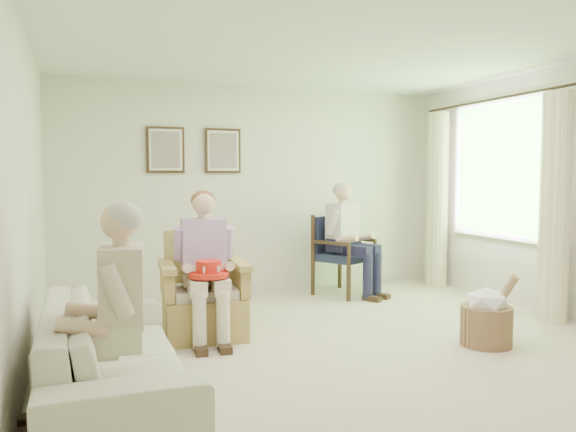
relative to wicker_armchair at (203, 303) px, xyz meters
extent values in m
plane|color=beige|center=(1.08, -0.95, -0.30)|extent=(5.50, 5.50, 0.00)
cube|color=silver|center=(1.08, 1.80, 1.00)|extent=(5.00, 0.04, 2.60)
cube|color=silver|center=(-1.42, -0.95, 1.00)|extent=(0.04, 5.50, 2.60)
cube|color=white|center=(1.08, -0.95, 2.30)|extent=(5.00, 5.50, 0.02)
cube|color=#2D6B23|center=(3.55, 0.25, 1.25)|extent=(0.02, 1.40, 1.50)
cube|color=white|center=(3.54, 0.25, 2.03)|extent=(0.04, 1.52, 0.06)
cube|color=white|center=(3.54, 0.25, 0.47)|extent=(0.04, 1.52, 0.06)
cylinder|color=#382114|center=(3.45, 0.25, 2.05)|extent=(0.03, 2.50, 0.03)
cylinder|color=#FBEAC4|center=(3.41, -0.73, 0.85)|extent=(0.34, 0.34, 2.30)
cylinder|color=#FBEAC4|center=(3.41, 1.23, 0.85)|extent=(0.34, 0.34, 2.30)
cube|color=#382114|center=(-0.07, 1.77, 1.48)|extent=(0.45, 0.03, 0.55)
cube|color=silver|center=(-0.07, 1.75, 1.48)|extent=(0.39, 0.01, 0.49)
cube|color=tan|center=(-0.07, 1.74, 1.48)|extent=(0.33, 0.01, 0.43)
cube|color=#382114|center=(0.63, 1.77, 1.48)|extent=(0.45, 0.03, 0.55)
cube|color=silver|center=(0.63, 1.75, 1.48)|extent=(0.39, 0.01, 0.49)
cube|color=tan|center=(0.63, 1.74, 1.48)|extent=(0.33, 0.01, 0.43)
cube|color=tan|center=(0.00, -0.03, -0.12)|extent=(0.71, 0.69, 0.37)
cube|color=beige|center=(0.00, -0.06, 0.11)|extent=(0.55, 0.53, 0.09)
cube|color=tan|center=(0.00, 0.26, 0.37)|extent=(0.66, 0.20, 0.56)
cube|color=tan|center=(-0.33, -0.03, 0.21)|extent=(0.09, 0.64, 0.27)
cube|color=tan|center=(0.33, -0.03, 0.21)|extent=(0.09, 0.64, 0.27)
cylinder|color=black|center=(1.73, 0.91, -0.09)|extent=(0.05, 0.05, 0.42)
cylinder|color=black|center=(2.30, 0.91, -0.09)|extent=(0.05, 0.05, 0.42)
cylinder|color=black|center=(1.73, 1.44, -0.09)|extent=(0.05, 0.05, 0.42)
cylinder|color=black|center=(2.30, 1.44, -0.09)|extent=(0.05, 0.05, 0.42)
cube|color=#1B213B|center=(2.02, 1.18, 0.16)|extent=(0.55, 0.53, 0.10)
cube|color=#1B213B|center=(2.02, 1.43, 0.42)|extent=(0.51, 0.07, 0.48)
imported|color=beige|center=(-0.87, -1.29, 0.02)|extent=(2.18, 0.85, 0.64)
cube|color=beige|center=(0.00, -0.06, 0.27)|extent=(0.40, 0.26, 0.16)
cube|color=#C298D7|center=(0.00, -0.04, 0.55)|extent=(0.39, 0.24, 0.46)
sphere|color=#DDAD8E|center=(0.00, -0.05, 0.92)|extent=(0.21, 0.21, 0.21)
ellipsoid|color=brown|center=(0.00, -0.02, 0.94)|extent=(0.22, 0.22, 0.18)
cube|color=beige|center=(-0.10, -0.28, 0.22)|extent=(0.14, 0.44, 0.13)
cube|color=beige|center=(0.10, -0.28, 0.22)|extent=(0.14, 0.44, 0.13)
cylinder|color=beige|center=(-0.10, -0.48, -0.04)|extent=(0.12, 0.12, 0.47)
cylinder|color=beige|center=(0.10, -0.48, -0.04)|extent=(0.12, 0.12, 0.47)
cube|color=#1A1937|center=(2.02, 1.18, 0.32)|extent=(0.40, 0.26, 0.16)
cube|color=silver|center=(2.02, 1.20, 0.60)|extent=(0.39, 0.24, 0.46)
sphere|color=#DDAD8E|center=(2.02, 1.19, 0.97)|extent=(0.21, 0.21, 0.21)
ellipsoid|color=#B7B2AD|center=(2.02, 1.21, 1.00)|extent=(0.22, 0.22, 0.18)
cube|color=#1A1937|center=(1.92, 0.96, 0.27)|extent=(0.14, 0.44, 0.13)
cube|color=#1A1937|center=(2.12, 0.96, 0.27)|extent=(0.14, 0.44, 0.13)
cylinder|color=#1A1937|center=(1.92, 0.76, -0.01)|extent=(0.12, 0.12, 0.52)
cylinder|color=#1A1937|center=(2.12, 0.76, -0.01)|extent=(0.12, 0.12, 0.52)
cube|color=beige|center=(-0.87, -1.65, 0.25)|extent=(0.42, 0.26, 0.16)
cube|color=#C9B19C|center=(-0.87, -1.63, 0.53)|extent=(0.41, 0.24, 0.46)
sphere|color=#DDAD8E|center=(-0.87, -1.64, 0.90)|extent=(0.21, 0.21, 0.21)
ellipsoid|color=#B7B2AD|center=(-0.87, -1.61, 0.92)|extent=(0.22, 0.22, 0.18)
cube|color=beige|center=(-0.97, -1.87, 0.20)|extent=(0.14, 0.44, 0.13)
cube|color=beige|center=(-0.77, -1.87, 0.20)|extent=(0.14, 0.44, 0.13)
cylinder|color=beige|center=(-0.97, -2.07, -0.05)|extent=(0.12, 0.12, 0.45)
cylinder|color=beige|center=(-0.77, -2.07, -0.05)|extent=(0.12, 0.12, 0.45)
cylinder|color=red|center=(-0.02, -0.34, 0.32)|extent=(0.34, 0.34, 0.04)
cylinder|color=red|center=(-0.02, -0.34, 0.38)|extent=(0.22, 0.22, 0.12)
cube|color=white|center=(0.09, -0.34, 0.38)|extent=(0.05, 0.01, 0.05)
cube|color=white|center=(0.04, -0.24, 0.38)|extent=(0.03, 0.04, 0.05)
cube|color=white|center=(-0.08, -0.24, 0.38)|extent=(0.03, 0.04, 0.05)
cube|color=white|center=(-0.13, -0.34, 0.38)|extent=(0.04, 0.01, 0.05)
cube|color=white|center=(-0.08, -0.43, 0.38)|extent=(0.03, 0.04, 0.05)
cube|color=white|center=(0.04, -0.43, 0.38)|extent=(0.03, 0.04, 0.05)
cylinder|color=#A7735A|center=(2.23, -1.17, -0.13)|extent=(0.44, 0.44, 0.34)
ellipsoid|color=white|center=(2.23, -1.17, 0.09)|extent=(0.39, 0.39, 0.23)
cylinder|color=#A57F56|center=(2.33, -1.21, 0.09)|extent=(0.17, 0.31, 0.51)
camera|label=1|loc=(-1.05, -5.04, 1.16)|focal=35.00mm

